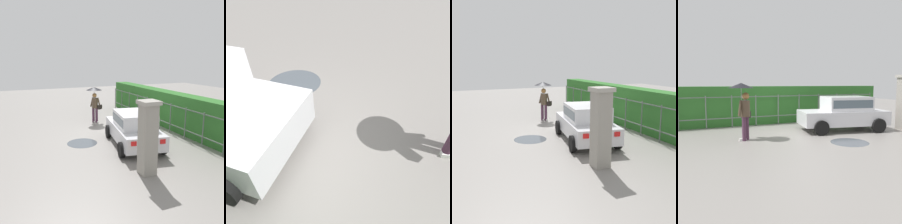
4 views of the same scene
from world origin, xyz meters
The scene contains 7 objects.
ground_plane centered at (0.00, 0.00, 0.00)m, with size 40.00×40.00×0.00m, color gray.
car centered at (1.80, -0.14, 0.80)m, with size 3.94×2.39×1.48m.
pedestrian centered at (-2.64, -0.35, 1.47)m, with size 0.90×0.90×2.06m.
gate_pillar centered at (4.38, -0.99, 1.24)m, with size 0.60×0.60×2.42m.
fence_section centered at (-0.29, 2.43, 0.82)m, with size 11.46×0.05×1.50m.
hedge_row centered at (-0.29, 3.15, 0.95)m, with size 12.41×0.90×1.90m, color #2D6B28.
puddle_near centered at (0.68, -2.10, 0.00)m, with size 1.33×1.33×0.00m, color #4C545B.
Camera 3 is at (11.36, -5.18, 3.19)m, focal length 44.79 mm.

